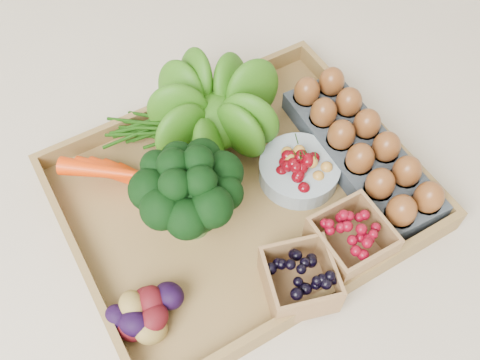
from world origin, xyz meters
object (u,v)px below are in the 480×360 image
broccoli (191,206)px  egg_carton (360,153)px  cherry_bowl (299,171)px  tray (240,198)px

broccoli → egg_carton: size_ratio=0.49×
broccoli → egg_carton: 0.31m
broccoli → cherry_bowl: size_ratio=1.20×
cherry_bowl → tray: bearing=170.4°
cherry_bowl → egg_carton: bearing=-11.8°
tray → broccoli: bearing=-171.5°
tray → egg_carton: 0.22m
broccoli → cherry_bowl: bearing=-1.1°
broccoli → cherry_bowl: (0.20, -0.00, -0.05)m
broccoli → egg_carton: bearing=-5.0°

